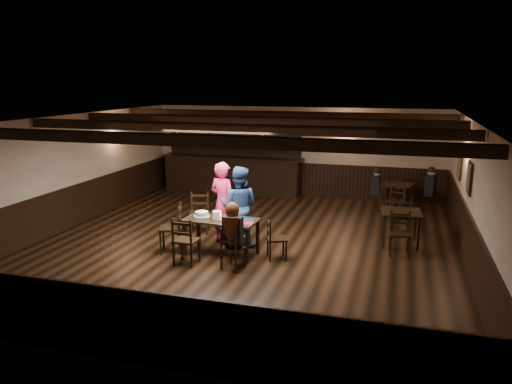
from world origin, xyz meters
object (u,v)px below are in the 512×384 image
(chair_near_left, at_px, (184,238))
(woman_pink, at_px, (223,203))
(dining_table, at_px, (221,223))
(cake, at_px, (202,214))
(chair_near_right, at_px, (231,246))
(bar_counter, at_px, (232,170))
(man_blue, at_px, (239,206))

(chair_near_left, distance_m, woman_pink, 1.56)
(dining_table, xyz_separation_m, cake, (-0.46, 0.09, 0.13))
(chair_near_right, xyz_separation_m, bar_counter, (-2.17, 6.36, 0.25))
(dining_table, bearing_deg, man_blue, 76.97)
(man_blue, relative_size, cake, 5.28)
(chair_near_left, relative_size, cake, 2.89)
(dining_table, relative_size, chair_near_left, 1.61)
(chair_near_left, relative_size, man_blue, 0.55)
(bar_counter, bearing_deg, cake, -77.32)
(dining_table, bearing_deg, chair_near_left, -121.22)
(chair_near_left, xyz_separation_m, chair_near_right, (0.94, 0.01, -0.08))
(chair_near_left, relative_size, chair_near_right, 1.16)
(dining_table, bearing_deg, woman_pink, 107.05)
(dining_table, distance_m, chair_near_left, 0.91)
(cake, bearing_deg, man_blue, 43.48)
(chair_near_left, xyz_separation_m, cake, (0.01, 0.86, 0.24))
(dining_table, bearing_deg, chair_near_right, -58.29)
(dining_table, relative_size, man_blue, 0.88)
(man_blue, relative_size, bar_counter, 0.38)
(chair_near_left, xyz_separation_m, woman_pink, (0.25, 1.50, 0.35))
(bar_counter, bearing_deg, chair_near_left, -79.09)
(chair_near_right, relative_size, bar_counter, 0.18)
(chair_near_left, relative_size, woman_pink, 0.52)
(dining_table, xyz_separation_m, chair_near_left, (-0.47, -0.77, -0.11))
(man_blue, bearing_deg, cake, 40.96)
(cake, relative_size, bar_counter, 0.07)
(woman_pink, height_order, cake, woman_pink)
(cake, xyz_separation_m, bar_counter, (-1.24, 5.50, -0.07))
(chair_near_left, distance_m, man_blue, 1.61)
(woman_pink, height_order, bar_counter, bar_counter)
(dining_table, xyz_separation_m, chair_near_right, (0.47, -0.77, -0.19))
(man_blue, bearing_deg, dining_table, 74.45)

